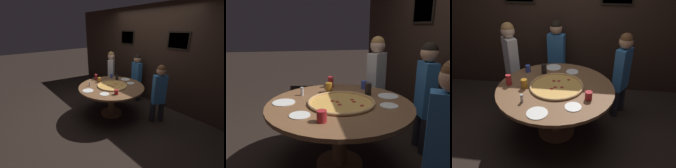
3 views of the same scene
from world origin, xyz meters
TOP-DOWN VIEW (x-y plane):
  - ground_plane at (0.00, 0.00)m, footprint 24.00×24.00m
  - back_wall at (0.00, 1.36)m, footprint 6.40×0.08m
  - dining_table at (0.00, 0.00)m, footprint 1.52×1.52m
  - giant_pizza at (0.01, 0.02)m, footprint 0.71×0.71m
  - drink_cup_near_right at (-0.47, 0.40)m, footprint 0.07×0.07m
  - drink_cup_beside_pizza at (-0.39, -0.06)m, footprint 0.08×0.08m
  - drink_cup_by_shaker at (-0.23, 0.38)m, footprint 0.08×0.08m
  - drink_cup_far_left at (-0.62, -0.01)m, footprint 0.07×0.07m
  - drink_cup_centre_back at (0.43, -0.23)m, footprint 0.09×0.09m
  - white_plate_right_side at (-0.11, -0.58)m, footprint 0.24×0.24m
  - white_plate_left_side at (-0.12, 0.59)m, footprint 0.23×0.23m
  - white_plate_near_front at (0.27, -0.41)m, footprint 0.19×0.19m
  - white_plate_far_back at (0.18, 0.47)m, footprint 0.18×0.18m
  - condiment_shaker at (-0.33, -0.38)m, footprint 0.04×0.04m
  - diner_far_left at (0.91, 0.59)m, footprint 0.28×0.34m
  - diner_side_right at (-0.15, 1.07)m, footprint 0.35×0.20m
  - diner_side_left at (-0.83, 0.69)m, footprint 0.32×0.35m

SIDE VIEW (x-z plane):
  - ground_plane at x=0.00m, z-range 0.00..0.00m
  - dining_table at x=0.00m, z-range 0.23..0.97m
  - white_plate_right_side at x=-0.11m, z-range 0.74..0.75m
  - white_plate_left_side at x=-0.12m, z-range 0.74..0.75m
  - white_plate_near_front at x=0.27m, z-range 0.74..0.75m
  - white_plate_far_back at x=0.18m, z-range 0.74..0.75m
  - diner_far_left at x=0.91m, z-range 0.09..1.41m
  - giant_pizza at x=0.01m, z-range 0.74..0.77m
  - diner_side_right at x=-0.15m, z-range 0.09..1.44m
  - diner_side_left at x=-0.83m, z-range 0.09..1.48m
  - condiment_shaker at x=-0.33m, z-range 0.74..0.84m
  - drink_cup_centre_back at x=0.43m, z-range 0.74..0.84m
  - drink_cup_near_right at x=-0.47m, z-range 0.74..0.84m
  - drink_cup_beside_pizza at x=-0.39m, z-range 0.74..0.86m
  - drink_cup_by_shaker at x=-0.23m, z-range 0.74..0.88m
  - drink_cup_far_left at x=-0.62m, z-range 0.74..0.88m
  - back_wall at x=0.00m, z-range 0.00..2.60m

